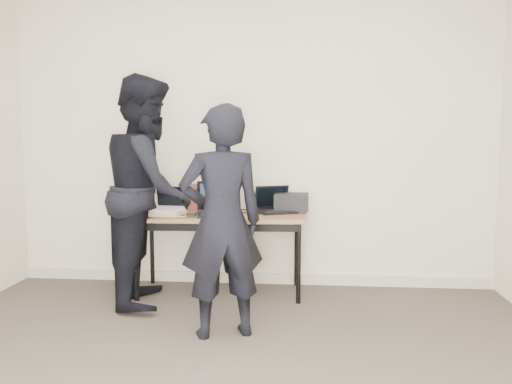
# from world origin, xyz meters

# --- Properties ---
(room) EXTENTS (4.60, 4.60, 2.80)m
(room) POSITION_xyz_m (0.00, 0.00, 1.35)
(room) COLOR #463C35
(room) RESTS_ON ground
(desk) EXTENTS (1.52, 0.71, 0.72)m
(desk) POSITION_xyz_m (-0.25, 1.90, 0.66)
(desk) COLOR brown
(desk) RESTS_ON ground
(laptop_beige) EXTENTS (0.35, 0.34, 0.26)m
(laptop_beige) POSITION_xyz_m (-0.72, 1.86, 0.77)
(laptop_beige) COLOR #C0B599
(laptop_beige) RESTS_ON desk
(laptop_center) EXTENTS (0.44, 0.43, 0.29)m
(laptop_center) POSITION_xyz_m (-0.25, 1.87, 0.79)
(laptop_center) COLOR black
(laptop_center) RESTS_ON desk
(laptop_right) EXTENTS (0.42, 0.41, 0.24)m
(laptop_right) POSITION_xyz_m (0.23, 2.05, 0.77)
(laptop_right) COLOR black
(laptop_right) RESTS_ON desk
(leather_satchel) EXTENTS (0.38, 0.22, 0.25)m
(leather_satchel) POSITION_xyz_m (-0.43, 2.13, 0.85)
(leather_satchel) COLOR brown
(leather_satchel) RESTS_ON desk
(tissue) EXTENTS (0.14, 0.12, 0.08)m
(tissue) POSITION_xyz_m (-0.40, 2.13, 1.00)
(tissue) COLOR white
(tissue) RESTS_ON leather_satchel
(equipment_box) EXTENTS (0.31, 0.27, 0.17)m
(equipment_box) POSITION_xyz_m (0.38, 2.09, 0.80)
(equipment_box) COLOR black
(equipment_box) RESTS_ON desk
(power_brick) EXTENTS (0.08, 0.05, 0.03)m
(power_brick) POSITION_xyz_m (-0.47, 1.73, 0.73)
(power_brick) COLOR black
(power_brick) RESTS_ON desk
(cables) EXTENTS (1.14, 0.49, 0.01)m
(cables) POSITION_xyz_m (-0.20, 1.91, 0.72)
(cables) COLOR black
(cables) RESTS_ON desk
(person_typist) EXTENTS (0.69, 0.57, 1.62)m
(person_typist) POSITION_xyz_m (-0.08, 0.95, 0.81)
(person_typist) COLOR black
(person_typist) RESTS_ON ground
(person_observer) EXTENTS (0.86, 1.03, 1.91)m
(person_observer) POSITION_xyz_m (-0.81, 1.65, 0.95)
(person_observer) COLOR black
(person_observer) RESTS_ON ground
(baseboard) EXTENTS (4.50, 0.03, 0.10)m
(baseboard) POSITION_xyz_m (0.00, 2.23, 0.05)
(baseboard) COLOR #C1B7A0
(baseboard) RESTS_ON ground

